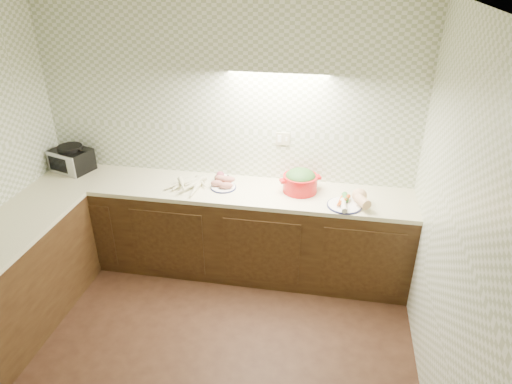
% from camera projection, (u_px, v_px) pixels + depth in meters
% --- Properties ---
extents(room, '(3.60, 3.60, 2.60)m').
position_uv_depth(room, '(152.00, 192.00, 2.64)').
color(room, black).
rests_on(room, ground).
extents(counter, '(3.60, 3.60, 0.90)m').
position_uv_depth(counter, '(121.00, 271.00, 3.89)').
color(counter, black).
rests_on(counter, ground).
extents(toaster_oven, '(0.44, 0.38, 0.26)m').
position_uv_depth(toaster_oven, '(72.00, 159.00, 4.58)').
color(toaster_oven, black).
rests_on(toaster_oven, counter).
extents(parsnip_pile, '(0.40, 0.44, 0.09)m').
position_uv_depth(parsnip_pile, '(184.00, 184.00, 4.27)').
color(parsnip_pile, beige).
rests_on(parsnip_pile, counter).
extents(sweet_potato_plate, '(0.25, 0.24, 0.11)m').
position_uv_depth(sweet_potato_plate, '(224.00, 184.00, 4.27)').
color(sweet_potato_plate, '#151843').
rests_on(sweet_potato_plate, counter).
extents(onion_bowl, '(0.15, 0.15, 0.11)m').
position_uv_depth(onion_bowl, '(222.00, 178.00, 4.38)').
color(onion_bowl, black).
rests_on(onion_bowl, counter).
extents(dutch_oven, '(0.42, 0.42, 0.22)m').
position_uv_depth(dutch_oven, '(300.00, 181.00, 4.18)').
color(dutch_oven, red).
rests_on(dutch_oven, counter).
extents(veg_plate, '(0.39, 0.39, 0.14)m').
position_uv_depth(veg_plate, '(352.00, 200.00, 3.98)').
color(veg_plate, '#151843').
rests_on(veg_plate, counter).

